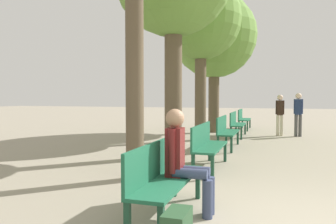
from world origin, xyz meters
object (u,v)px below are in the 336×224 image
Objects in this scene: pedestrian_near at (280,112)px; bench_row_4 at (243,118)px; tree_row_2 at (201,21)px; tree_row_3 at (214,36)px; bench_row_2 at (225,129)px; bench_row_0 at (162,173)px; person_seated at (184,158)px; bench_row_1 at (207,142)px; bench_row_3 at (236,122)px; pedestrian_mid at (298,112)px.

bench_row_4 is at bearing 126.54° from pedestrian_near.
tree_row_3 is (0.00, 2.62, -0.06)m from tree_row_2.
tree_row_3 is (-1.04, -1.57, 3.40)m from bench_row_4.
bench_row_2 is 5.64m from bench_row_4.
tree_row_3 reaches higher than tree_row_2.
tree_row_3 is (-1.04, 9.71, 3.40)m from bench_row_0.
person_seated is (1.27, -6.91, -3.30)m from tree_row_2.
tree_row_3 reaches higher than pedestrian_near.
bench_row_4 is at bearing 91.19° from person_seated.
bench_row_1 is at bearing 90.00° from bench_row_0.
bench_row_3 is at bearing 90.00° from bench_row_2.
tree_row_3 is at bearing 168.96° from pedestrian_near.
pedestrian_mid is at bearing 71.08° from bench_row_1.
pedestrian_mid is (3.22, -0.53, -3.01)m from tree_row_3.
bench_row_0 is 0.30× the size of tree_row_3.
pedestrian_near is 0.96× the size of pedestrian_mid.
bench_row_4 is 2.61m from pedestrian_near.
bench_row_0 is 9.34m from pedestrian_near.
tree_row_3 is at bearing 90.00° from tree_row_2.
bench_row_3 is 3.87m from tree_row_2.
person_seated reaches higher than bench_row_0.
pedestrian_near is (1.54, 3.56, 0.35)m from bench_row_2.
pedestrian_near is at bearing -53.46° from bench_row_4.
tree_row_2 is 3.37× the size of pedestrian_mid.
bench_row_1 and bench_row_2 have the same top height.
bench_row_0 is at bearing -90.00° from bench_row_4.
bench_row_2 is 1.00× the size of bench_row_3.
tree_row_2 is at bearing 100.45° from person_seated.
bench_row_0 is at bearing -142.92° from person_seated.
bench_row_4 is at bearing 90.00° from bench_row_0.
tree_row_2 is (-1.04, 1.44, 3.46)m from bench_row_2.
bench_row_2 is 1.11× the size of pedestrian_near.
tree_row_3 is at bearing 170.66° from pedestrian_mid.
person_seated is at bearing -82.38° from tree_row_3.
tree_row_2 is 7.76m from person_seated.
bench_row_2 is 3.89m from tree_row_2.
tree_row_3 is (-1.04, 4.07, 3.40)m from bench_row_2.
tree_row_3 is (-1.04, 1.25, 3.40)m from bench_row_3.
pedestrian_near is at bearing -11.04° from tree_row_3.
tree_row_2 is 4.92m from pedestrian_mid.
pedestrian_mid reaches higher than bench_row_3.
person_seated is 9.12m from pedestrian_near.
bench_row_4 is 3.89m from tree_row_3.
bench_row_0 is at bearing -90.00° from bench_row_3.
person_seated is (0.23, -8.28, 0.17)m from bench_row_3.
pedestrian_mid is at bearing -2.33° from pedestrian_near.
tree_row_2 is 4.56m from pedestrian_near.
tree_row_3 reaches higher than bench_row_4.
tree_row_2 is 4.12× the size of person_seated.
bench_row_3 is at bearing -154.21° from pedestrian_near.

